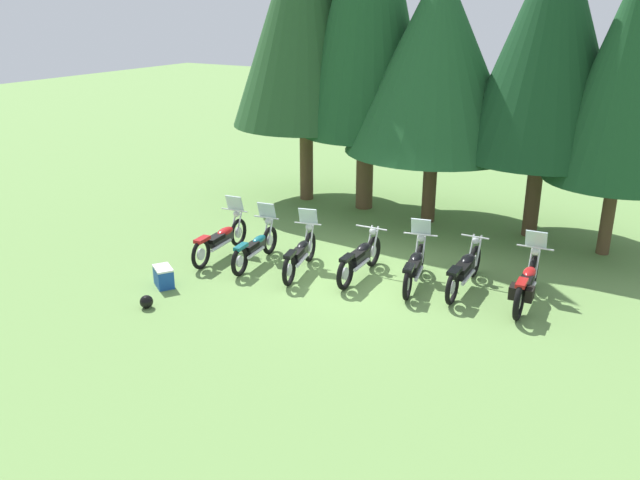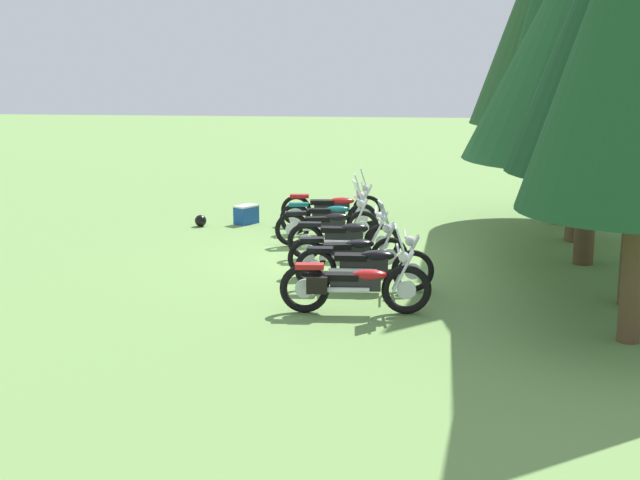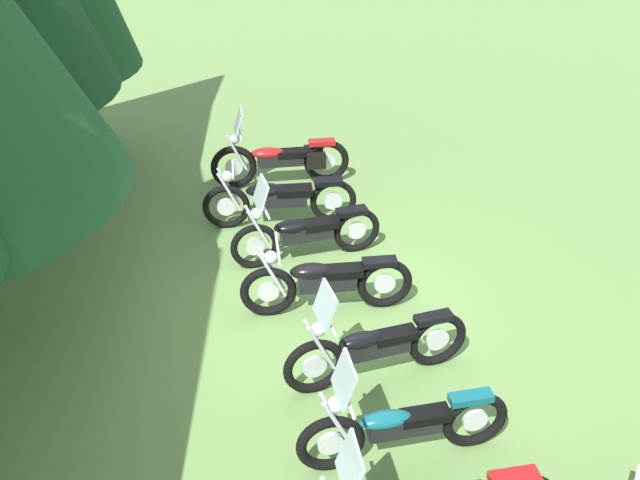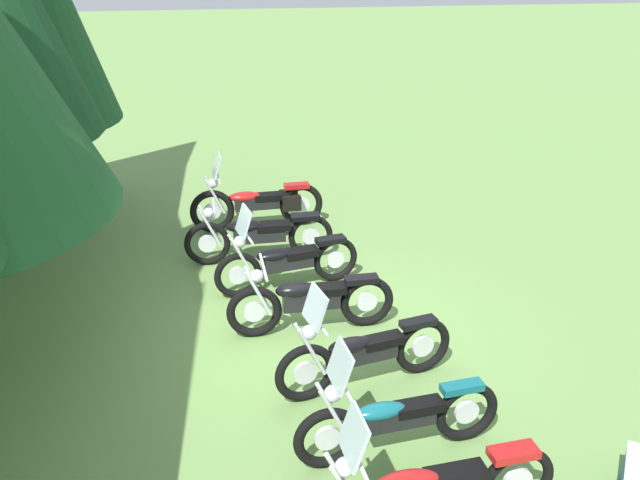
{
  "view_description": "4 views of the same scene",
  "coord_description": "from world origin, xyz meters",
  "views": [
    {
      "loc": [
        6.21,
        -12.25,
        5.9
      ],
      "look_at": [
        -0.89,
        -0.14,
        0.78
      ],
      "focal_mm": 36.9,
      "sensor_mm": 36.0,
      "label": 1
    },
    {
      "loc": [
        16.68,
        1.45,
        3.94
      ],
      "look_at": [
        0.83,
        -0.34,
        0.55
      ],
      "focal_mm": 49.16,
      "sensor_mm": 36.0,
      "label": 2
    },
    {
      "loc": [
        -7.47,
        0.71,
        5.76
      ],
      "look_at": [
        0.58,
        0.09,
        0.75
      ],
      "focal_mm": 40.67,
      "sensor_mm": 36.0,
      "label": 3
    },
    {
      "loc": [
        -8.01,
        1.09,
        4.94
      ],
      "look_at": [
        0.81,
        -0.18,
        0.97
      ],
      "focal_mm": 39.75,
      "sensor_mm": 36.0,
      "label": 4
    }
  ],
  "objects": [
    {
      "name": "motorcycle_3",
      "position": [
        0.04,
        0.06,
        0.45
      ],
      "size": [
        0.77,
        2.23,
        1.02
      ],
      "rotation": [
        0.0,
        0.0,
        1.61
      ],
      "color": "black",
      "rests_on": "ground_plane"
    },
    {
      "name": "motorcycle_4",
      "position": [
        1.28,
        0.26,
        0.46
      ],
      "size": [
        0.79,
        2.17,
        1.36
      ],
      "rotation": [
        0.0,
        0.0,
        1.79
      ],
      "color": "black",
      "rests_on": "ground_plane"
    },
    {
      "name": "motorcycle_1",
      "position": [
        -2.45,
        -0.48,
        0.44
      ],
      "size": [
        0.65,
        2.19,
        1.36
      ],
      "rotation": [
        0.0,
        0.0,
        1.7
      ],
      "color": "black",
      "rests_on": "ground_plane"
    },
    {
      "name": "motorcycle_5",
      "position": [
        2.29,
        0.59,
        0.46
      ],
      "size": [
        0.62,
        2.37,
        1.02
      ],
      "rotation": [
        0.0,
        0.0,
        1.61
      ],
      "color": "black",
      "rests_on": "ground_plane"
    },
    {
      "name": "motorcycle_2",
      "position": [
        -1.27,
        -0.38,
        0.46
      ],
      "size": [
        0.77,
        2.18,
        1.37
      ],
      "rotation": [
        0.0,
        0.0,
        1.81
      ],
      "color": "black",
      "rests_on": "ground_plane"
    },
    {
      "name": "motorcycle_6",
      "position": [
        3.64,
        0.5,
        0.48
      ],
      "size": [
        0.76,
        2.35,
        1.4
      ],
      "rotation": [
        0.0,
        0.0,
        1.64
      ],
      "color": "black",
      "rests_on": "ground_plane"
    },
    {
      "name": "ground_plane",
      "position": [
        0.0,
        0.0,
        0.0
      ],
      "size": [
        80.0,
        80.0,
        0.0
      ],
      "primitive_type": "plane",
      "color": "#6B934C"
    }
  ]
}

